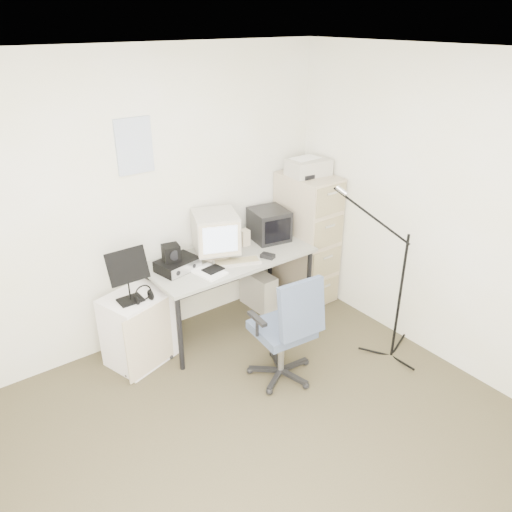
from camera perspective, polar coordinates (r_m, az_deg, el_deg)
floor at (r=3.65m, az=2.11°, el=-21.43°), size 3.60×3.60×0.01m
ceiling at (r=2.48m, az=3.11°, el=21.69°), size 3.60×3.60×0.01m
wall_back at (r=4.28m, az=-12.87°, el=5.69°), size 3.60×0.02×2.50m
wall_right at (r=4.14m, az=22.36°, el=3.64°), size 0.02×3.60×2.50m
wall_calendar at (r=4.12m, az=-13.75°, el=12.12°), size 0.30×0.02×0.44m
filing_cabinet at (r=5.06m, az=5.79°, el=2.09°), size 0.40×0.60×1.30m
printer at (r=4.83m, az=6.01°, el=10.06°), size 0.41×0.30×0.15m
desk at (r=4.64m, az=-2.90°, el=-4.08°), size 1.50×0.70×0.73m
crt_monitor at (r=4.39m, az=-4.63°, el=2.35°), size 0.49×0.50×0.41m
crt_tv at (r=4.76m, az=1.50°, el=3.63°), size 0.38×0.40×0.30m
desk_speaker at (r=4.65m, az=-1.33°, el=2.13°), size 0.08×0.08×0.15m
keyboard at (r=4.34m, az=-2.19°, el=-0.69°), size 0.44×0.29×0.02m
mouse at (r=4.43m, az=1.35°, el=0.01°), size 0.12×0.14×0.04m
radio_receiver at (r=4.26m, az=-8.97°, el=-0.98°), size 0.38×0.30×0.10m
radio_speaker at (r=4.21m, az=-9.68°, el=0.38°), size 0.16×0.15×0.14m
papers at (r=4.19m, az=-5.37°, el=-1.84°), size 0.24×0.30×0.02m
pc_tower at (r=5.02m, az=0.29°, el=-3.92°), size 0.19×0.40×0.37m
office_chair at (r=3.95m, az=2.97°, el=-8.11°), size 0.59×0.59×0.95m
side_cart at (r=4.33m, az=-13.28°, el=-8.05°), size 0.60×0.54×0.63m
music_stand at (r=4.00m, az=-14.49°, el=-2.16°), size 0.35×0.26×0.46m
headphones at (r=4.05m, az=-12.72°, el=-4.48°), size 0.18×0.18×0.03m
mic_stand at (r=4.21m, az=16.38°, el=-2.57°), size 0.03×0.03×1.50m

